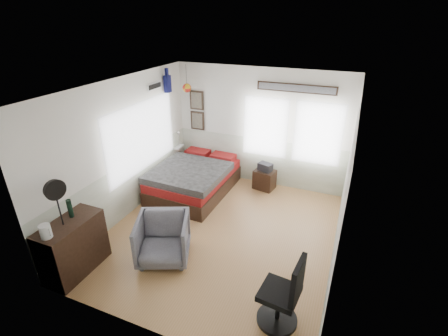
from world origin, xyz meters
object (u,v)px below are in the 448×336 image
at_px(nightstand, 264,179).
at_px(dresser, 73,247).
at_px(bed, 194,179).
at_px(armchair, 163,239).
at_px(task_chair, 284,298).

bearing_deg(nightstand, dresser, -108.04).
height_order(bed, armchair, armchair).
relative_size(dresser, nightstand, 2.20).
bearing_deg(dresser, task_chair, 4.66).
bearing_deg(armchair, task_chair, -36.57).
distance_m(dresser, nightstand, 4.22).
bearing_deg(task_chair, armchair, 172.79).
xyz_separation_m(dresser, armchair, (1.13, 0.76, -0.07)).
bearing_deg(task_chair, nightstand, 115.79).
bearing_deg(armchair, nightstand, 50.21).
bearing_deg(dresser, nightstand, 61.57).
bearing_deg(dresser, armchair, 33.98).
relative_size(armchair, nightstand, 1.85).
distance_m(bed, nightstand, 1.63).
height_order(bed, task_chair, task_chair).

